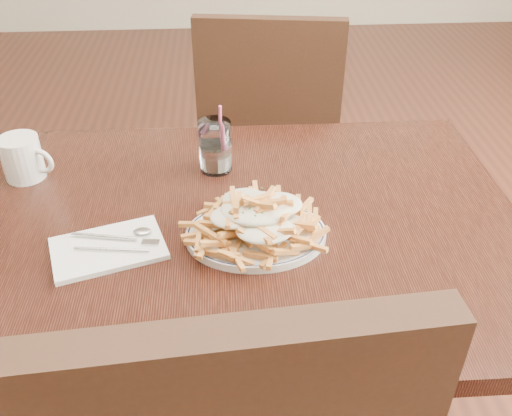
{
  "coord_description": "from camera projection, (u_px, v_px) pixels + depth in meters",
  "views": [
    {
      "loc": [
        0.02,
        -0.9,
        1.42
      ],
      "look_at": [
        0.07,
        -0.06,
        0.82
      ],
      "focal_mm": 40.0,
      "sensor_mm": 36.0,
      "label": 1
    }
  ],
  "objects": [
    {
      "name": "cutlery",
      "position": [
        108.0,
        243.0,
        1.04
      ],
      "size": [
        0.17,
        0.07,
        0.01
      ],
      "color": "silver",
      "rests_on": "napkin"
    },
    {
      "name": "loaded_fries",
      "position": [
        256.0,
        214.0,
        1.04
      ],
      "size": [
        0.27,
        0.23,
        0.07
      ],
      "color": "#C4823C",
      "rests_on": "fries_plate"
    },
    {
      "name": "napkin",
      "position": [
        108.0,
        248.0,
        1.04
      ],
      "size": [
        0.23,
        0.18,
        0.01
      ],
      "primitive_type": "cube",
      "rotation": [
        0.0,
        0.0,
        0.31
      ],
      "color": "white",
      "rests_on": "table"
    },
    {
      "name": "fries_plate",
      "position": [
        256.0,
        234.0,
        1.07
      ],
      "size": [
        0.31,
        0.28,
        0.02
      ],
      "color": "white",
      "rests_on": "table"
    },
    {
      "name": "coffee_mug",
      "position": [
        23.0,
        158.0,
        1.22
      ],
      "size": [
        0.12,
        0.09,
        0.09
      ],
      "color": "white",
      "rests_on": "table"
    },
    {
      "name": "table",
      "position": [
        220.0,
        252.0,
        1.16
      ],
      "size": [
        1.2,
        0.8,
        0.75
      ],
      "color": "black",
      "rests_on": "ground"
    },
    {
      "name": "chair_far",
      "position": [
        270.0,
        131.0,
        1.88
      ],
      "size": [
        0.49,
        0.49,
        0.94
      ],
      "color": "black",
      "rests_on": "ground"
    },
    {
      "name": "water_glass",
      "position": [
        215.0,
        149.0,
        1.25
      ],
      "size": [
        0.07,
        0.07,
        0.16
      ],
      "color": "white",
      "rests_on": "table"
    }
  ]
}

